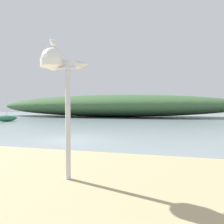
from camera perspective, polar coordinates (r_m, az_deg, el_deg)
ground_plane at (r=11.74m, az=-12.17°, el=-7.81°), size 120.00×120.00×0.00m
distant_hill at (r=41.00m, az=-0.20°, el=1.82°), size 50.83×15.89×4.49m
mast_structure at (r=4.79m, az=-15.77°, el=11.81°), size 1.17×0.56×3.04m
seagull_on_radar at (r=5.02m, az=-16.89°, el=18.92°), size 0.17×0.35×0.24m
sailboat_east_reach at (r=29.99m, az=-28.37°, el=-1.66°), size 1.67×3.18×3.36m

